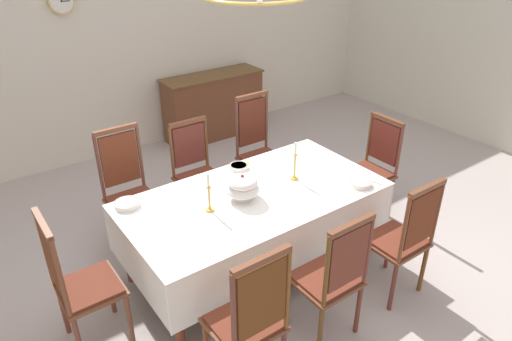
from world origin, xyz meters
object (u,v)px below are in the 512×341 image
Objects in this scene: chair_north_a at (129,189)px; bowl_near_left at (239,166)px; chair_north_c at (258,148)px; mounted_clock at (61,1)px; chair_south_a at (250,319)px; sideboard at (213,106)px; chair_south_c at (403,237)px; spoon_primary at (248,163)px; chair_head_west at (78,282)px; dining_table at (254,201)px; chair_south_b at (332,276)px; bowl_far_left at (127,204)px; chair_north_b at (197,171)px; bowl_near_right at (360,183)px; candlestick_east at (295,165)px; soup_tureen at (242,187)px; spoon_secondary at (367,180)px; chair_head_east at (373,166)px; candlestick_west at (209,196)px.

chair_north_a is 1.04m from bowl_near_left.
chair_north_c is 2.74m from mounted_clock.
chair_south_a reaches higher than sideboard.
chair_south_c is 1.54m from spoon_primary.
chair_south_a is at bearing 62.04° from sideboard.
dining_table is at bearing 90.00° from chair_head_west.
chair_north_a is 1.07× the size of chair_south_b.
chair_north_a is 2.44m from chair_south_c.
chair_south_a is 1.44m from bowl_far_left.
bowl_near_right is (0.84, -1.38, 0.22)m from chair_north_b.
chair_north_a is 1.13m from spoon_primary.
chair_north_a reaches higher than dining_table.
chair_north_c is 5.90× the size of bowl_far_left.
candlestick_east is 0.52m from spoon_primary.
dining_table is 2.99m from sideboard.
mounted_clock reaches higher than chair_north_b.
sideboard is 2.34m from mounted_clock.
spoon_secondary is at bearing -20.35° from soup_tureen.
soup_tureen is at bearing 144.68° from spoon_secondary.
chair_south_b is 1.02× the size of chair_head_east.
chair_south_a reaches higher than spoon_primary.
spoon_secondary is at bearing -15.98° from candlestick_west.
sideboard is (1.24, 1.75, -0.10)m from chair_north_b.
chair_south_c is at bearing 66.68° from chair_head_west.
chair_head_west reaches higher than chair_south_b.
chair_south_c is (1.48, 0.00, -0.02)m from chair_south_a.
candlestick_east is (0.45, 0.97, 0.33)m from chair_south_b.
spoon_primary is at bearing 45.75° from chair_north_c.
chair_north_c reaches higher than chair_south_c.
spoon_primary and spoon_secondary have the same top height.
chair_north_c reaches higher than chair_north_b.
mounted_clock is at bearing 86.95° from chair_south_a.
dining_table is 1.99× the size of chair_south_c.
dining_table is at bearing 88.81° from chair_south_b.
candlestick_east is 3.29m from mounted_clock.
candlestick_east is at bearing 0.00° from candlestick_west.
dining_table is 2.00× the size of chair_south_b.
chair_head_west is at bearing 23.43° from chair_north_c.
bowl_far_left is (-0.94, 0.44, 0.10)m from dining_table.
bowl_near_left is 0.13m from spoon_primary.
bowl_far_left is (-1.69, -0.53, 0.19)m from chair_north_c.
spoon_primary is 1.10m from spoon_secondary.
chair_north_b is 1.00× the size of chair_head_east.
chair_south_b reaches higher than dining_table.
chair_north_c is at bearing -179.97° from chair_north_a.
chair_head_west is 6.31× the size of bowl_near_left.
spoon_primary is (1.21, 0.04, -0.02)m from bowl_far_left.
mounted_clock is (-0.79, 2.48, 1.22)m from spoon_primary.
chair_north_b reaches higher than sideboard.
chair_south_a is 6.60× the size of spoon_secondary.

